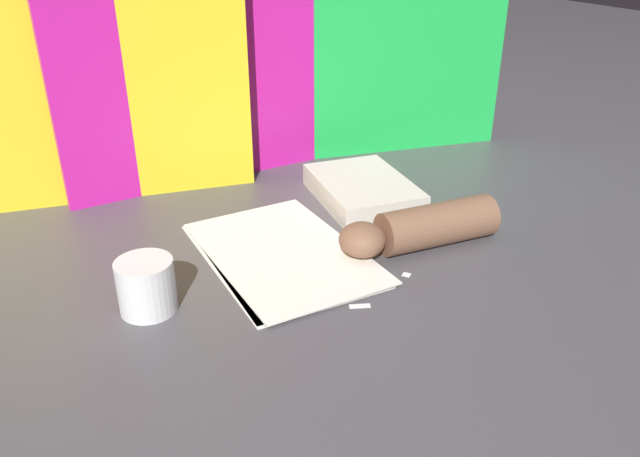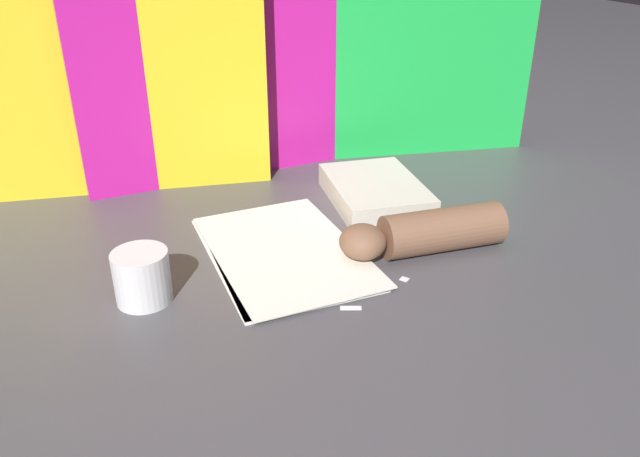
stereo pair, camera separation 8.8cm
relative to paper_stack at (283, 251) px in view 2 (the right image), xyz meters
The scene contains 11 objects.
ground_plane 0.08m from the paper_stack, 59.61° to the right, with size 6.00×6.00×0.00m, color #4C494F.
backdrop_panel_left 0.53m from the paper_stack, 125.35° to the left, with size 0.69×0.13×0.53m.
backdrop_panel_center 0.48m from the paper_stack, 78.85° to the left, with size 0.73×0.08×0.59m.
backdrop_panel_right 0.53m from the paper_stack, 48.65° to the left, with size 0.75×0.15×0.37m.
paper_stack is the anchor object (origin of this frame).
book_closed 0.27m from the paper_stack, 29.52° to the left, with size 0.19×0.26×0.04m.
scissors 0.14m from the paper_stack, 47.50° to the right, with size 0.11×0.15×0.01m.
hand_forearm 0.24m from the paper_stack, 20.14° to the right, with size 0.29×0.09×0.07m.
paper_scrap_near 0.21m from the paper_stack, 44.67° to the right, with size 0.02×0.02×0.00m.
paper_scrap_mid 0.20m from the paper_stack, 76.76° to the right, with size 0.03×0.02×0.00m.
mug 0.24m from the paper_stack, 165.44° to the right, with size 0.08×0.08×0.08m.
Camera 2 is at (-0.31, -0.80, 0.51)m, focal length 35.00 mm.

